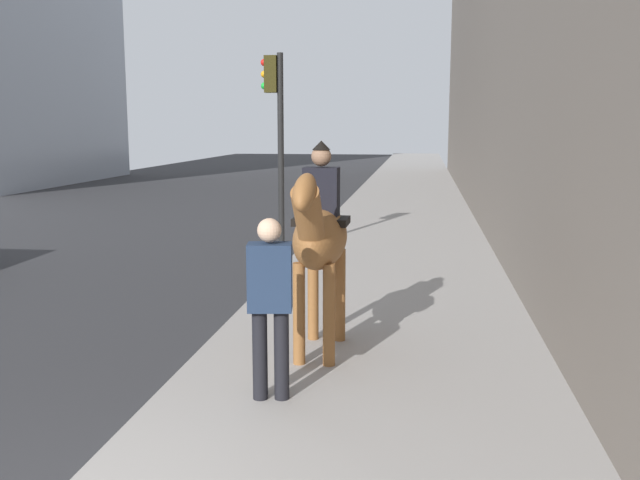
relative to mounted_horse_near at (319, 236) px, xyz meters
The scene contains 3 objects.
mounted_horse_near is the anchor object (origin of this frame).
pedestrian_greeting 1.44m from the mounted_horse_near, 169.34° to the left, with size 0.31×0.43×1.70m.
traffic_light_near_curb 6.53m from the mounted_horse_near, 15.69° to the left, with size 0.20×0.44×4.00m.
Camera 1 is at (-3.59, -2.46, 2.65)m, focal length 39.90 mm.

